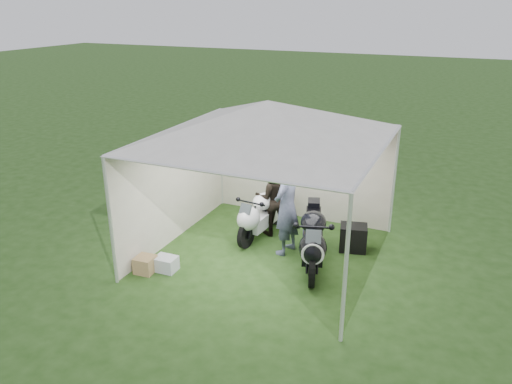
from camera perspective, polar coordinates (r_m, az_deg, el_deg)
ground at (r=9.77m, az=1.20°, el=-7.12°), size 80.00×80.00×0.00m
canopy_tent at (r=8.88m, az=1.40°, el=7.78°), size 5.66×5.66×3.00m
motorcycle_white at (r=10.25m, az=0.47°, el=-2.47°), size 0.54×1.90×0.94m
motorcycle_black at (r=9.11m, az=6.52°, el=-5.30°), size 0.92×2.08×1.05m
paddock_stand at (r=10.18m, az=6.46°, el=-5.12°), size 0.44×0.35×0.29m
person_dark_jacket at (r=10.30m, az=2.03°, el=-0.70°), size 0.96×0.87×1.60m
person_blue_jacket at (r=9.48m, az=3.56°, el=-1.67°), size 0.58×0.77×1.92m
equipment_box at (r=10.01m, az=11.04°, el=-5.15°), size 0.60×0.52×0.52m
crate_0 at (r=9.32m, az=-10.26°, el=-8.07°), size 0.41×0.32×0.27m
crate_1 at (r=9.33m, az=-12.54°, el=-8.09°), size 0.36×0.36×0.30m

